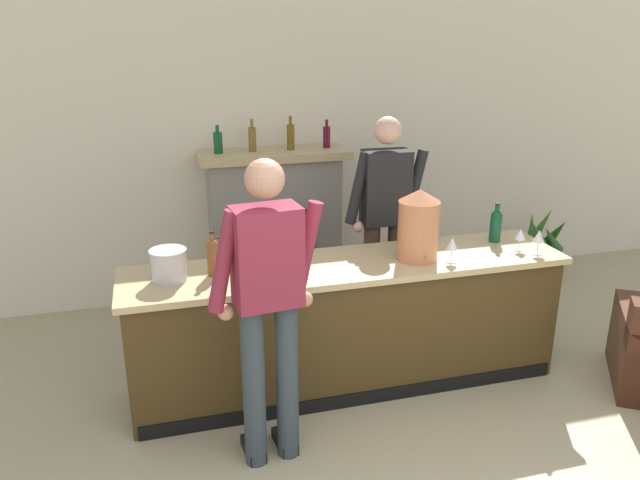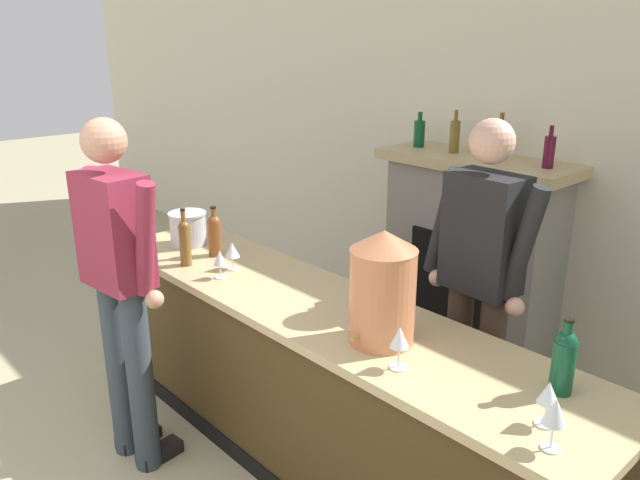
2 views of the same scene
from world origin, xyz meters
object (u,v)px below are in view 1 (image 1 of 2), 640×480
Objects in this scene: person_customer at (268,303)px; wine_glass_front_right at (539,237)px; potted_plant_corner at (542,247)px; person_bartender at (385,220)px; copper_dispenser at (418,225)px; wine_glass_front_left at (452,245)px; wine_bottle_chardonnay_pale at (213,256)px; wine_bottle_merlot_tall at (221,265)px; wine_bottle_rose_blush at (496,224)px; wine_glass_near_bucket at (520,235)px; ice_bucket_steel at (169,265)px; wine_glass_back_row at (254,259)px; fireplace_stone at (275,226)px; wine_glass_by_dispenser at (268,264)px.

wine_glass_front_right is at bearing 13.17° from person_customer.
potted_plant_corner is 0.40× the size of person_bartender.
copper_dispenser is 0.26m from wine_glass_front_left.
person_customer is at bearing -72.32° from wine_bottle_chardonnay_pale.
wine_glass_front_right is 0.65m from wine_glass_front_left.
wine_bottle_merlot_tall is 1.12× the size of wine_bottle_rose_blush.
wine_glass_near_bucket is at bearing 16.60° from person_customer.
person_customer is 1.45m from wine_glass_front_left.
copper_dispenser is 1.66m from ice_bucket_steel.
wine_glass_front_left is at bearing -6.10° from wine_glass_back_row.
person_bartender is at bearing 20.02° from ice_bucket_steel.
copper_dispenser is (0.66, -1.64, 0.46)m from fireplace_stone.
wine_glass_front_left reaches higher than wine_glass_by_dispenser.
wine_glass_back_row is at bearing -156.09° from potted_plant_corner.
potted_plant_corner is at bearing 24.67° from wine_bottle_merlot_tall.
person_customer is 10.25× the size of wine_glass_front_left.
wine_bottle_rose_blush is (2.37, 0.12, 0.03)m from ice_bucket_steel.
potted_plant_corner is at bearing 21.51° from wine_bottle_chardonnay_pale.
potted_plant_corner is 2.63m from copper_dispenser.
ice_bucket_steel is at bearing -177.69° from wine_bottle_chardonnay_pale.
person_customer is 11.69× the size of wine_glass_by_dispenser.
wine_bottle_chardonnay_pale is at bearing 2.31° from ice_bucket_steel.
wine_bottle_chardonnay_pale is at bearing 176.78° from copper_dispenser.
potted_plant_corner is at bearing 40.03° from wine_glass_front_left.
copper_dispenser reaches higher than wine_bottle_merlot_tall.
potted_plant_corner is 3.09× the size of ice_bucket_steel.
person_customer is 0.64m from wine_glass_back_row.
wine_glass_front_right reaches higher than wine_glass_by_dispenser.
person_customer is 6.16× the size of wine_bottle_rose_blush.
wine_glass_back_row is (-1.15, -0.66, 0.03)m from person_bartender.
wine_glass_by_dispenser is at bearing -102.78° from fireplace_stone.
person_customer is 6.11× the size of wine_bottle_chardonnay_pale.
wine_glass_front_left is at bearing -63.85° from fireplace_stone.
potted_plant_corner is at bearing 52.95° from wine_glass_front_right.
ice_bucket_steel is (-0.50, 0.68, 0.02)m from person_customer.
wine_glass_front_right is (0.82, -0.82, 0.05)m from person_bartender.
copper_dispenser is 2.12× the size of ice_bucket_steel.
wine_glass_front_right is (-1.18, -1.57, 0.73)m from potted_plant_corner.
wine_bottle_rose_blush is (-1.33, -1.24, 0.74)m from potted_plant_corner.
ice_bucket_steel reaches higher than wine_glass_front_left.
wine_bottle_chardonnay_pale is 1.64× the size of wine_glass_front_right.
fireplace_stone is 0.94× the size of person_bartender.
person_bartender is 11.74× the size of wine_glass_back_row.
wine_glass_near_bucket is at bearing -1.87° from wine_glass_back_row.
wine_bottle_merlot_tall is 1.55m from wine_glass_front_left.
person_bartender reaches higher than wine_glass_front_right.
wine_bottle_merlot_tall reaches higher than wine_bottle_rose_blush.
fireplace_stone is at bearing 130.57° from wine_glass_near_bucket.
wine_bottle_merlot_tall is at bearing -155.33° from potted_plant_corner.
potted_plant_corner is 3.81m from wine_bottle_merlot_tall.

